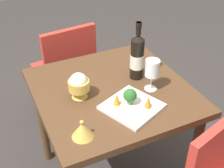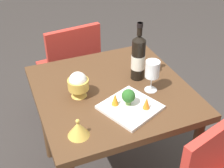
{
  "view_description": "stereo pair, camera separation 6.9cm",
  "coord_description": "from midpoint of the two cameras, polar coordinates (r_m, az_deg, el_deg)",
  "views": [
    {
      "loc": [
        -0.57,
        -1.21,
        1.7
      ],
      "look_at": [
        0.0,
        0.0,
        0.77
      ],
      "focal_mm": 48.2,
      "sensor_mm": 36.0,
      "label": 1
    },
    {
      "loc": [
        -0.5,
        -1.24,
        1.7
      ],
      "look_at": [
        0.0,
        0.0,
        0.77
      ],
      "focal_mm": 48.2,
      "sensor_mm": 36.0,
      "label": 2
    }
  ],
  "objects": [
    {
      "name": "wine_bottle",
      "position": [
        1.67,
        6.18,
        5.03
      ],
      "size": [
        0.08,
        0.08,
        0.34
      ],
      "color": "black",
      "rests_on": "dining_table"
    },
    {
      "name": "chair_near_window",
      "position": [
        2.29,
        -6.79,
        3.76
      ],
      "size": [
        0.44,
        0.44,
        0.85
      ],
      "rotation": [
        0.0,
        0.0,
        0.11
      ],
      "color": "red",
      "rests_on": "ground_plane"
    },
    {
      "name": "broccoli_floret",
      "position": [
        1.48,
        4.47,
        -2.35
      ],
      "size": [
        0.07,
        0.07,
        0.09
      ],
      "color": "#729E4C",
      "rests_on": "serving_plate"
    },
    {
      "name": "carrot_garnish_left",
      "position": [
        1.48,
        1.93,
        -2.94
      ],
      "size": [
        0.04,
        0.04,
        0.06
      ],
      "color": "orange",
      "rests_on": "serving_plate"
    },
    {
      "name": "wine_glass",
      "position": [
        1.58,
        8.91,
        2.64
      ],
      "size": [
        0.08,
        0.08,
        0.18
      ],
      "color": "white",
      "rests_on": "dining_table"
    },
    {
      "name": "serving_plate",
      "position": [
        1.5,
        4.79,
        -4.43
      ],
      "size": [
        0.33,
        0.33,
        0.02
      ],
      "rotation": [
        0.0,
        0.0,
        0.4
      ],
      "color": "white",
      "rests_on": "dining_table"
    },
    {
      "name": "rice_bowl_lid",
      "position": [
        1.34,
        -4.94,
        -8.5
      ],
      "size": [
        0.1,
        0.1,
        0.09
      ],
      "color": "gold",
      "rests_on": "dining_table"
    },
    {
      "name": "rice_bowl",
      "position": [
        1.55,
        -5.16,
        -0.02
      ],
      "size": [
        0.11,
        0.11,
        0.14
      ],
      "color": "gold",
      "rests_on": "dining_table"
    },
    {
      "name": "dining_table",
      "position": [
        1.7,
        1.16,
        -3.55
      ],
      "size": [
        0.82,
        0.82,
        0.74
      ],
      "color": "brown",
      "rests_on": "ground_plane"
    },
    {
      "name": "carrot_garnish_right",
      "position": [
        1.47,
        7.9,
        -3.61
      ],
      "size": [
        0.04,
        0.04,
        0.06
      ],
      "color": "orange",
      "rests_on": "serving_plate"
    }
  ]
}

